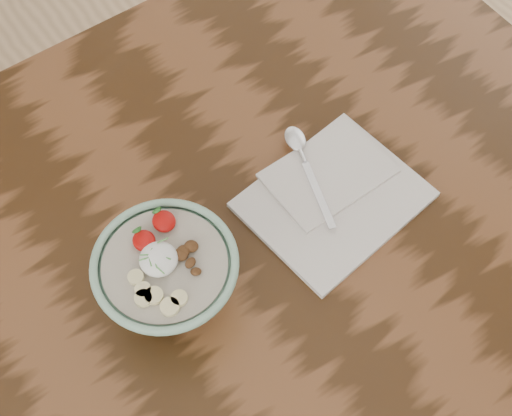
{
  "coord_description": "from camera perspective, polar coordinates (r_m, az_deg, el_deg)",
  "views": [
    {
      "loc": [
        -5.74,
        -41.63,
        164.55
      ],
      "look_at": [
        20.19,
        -5.06,
        85.97
      ],
      "focal_mm": 50.0,
      "sensor_mm": 36.0,
      "label": 1
    }
  ],
  "objects": [
    {
      "name": "table",
      "position": [
        1.07,
        -10.53,
        -8.89
      ],
      "size": [
        160.0,
        90.0,
        75.0
      ],
      "color": "#341E0D",
      "rests_on": "ground"
    },
    {
      "name": "breakfast_bowl",
      "position": [
        0.92,
        -7.08,
        -5.45
      ],
      "size": [
        18.49,
        18.49,
        12.22
      ],
      "rotation": [
        0.0,
        0.0,
        0.22
      ],
      "color": "#85B398",
      "rests_on": "table"
    },
    {
      "name": "napkin",
      "position": [
        1.04,
        6.14,
        1.13
      ],
      "size": [
        26.33,
        22.28,
        1.49
      ],
      "rotation": [
        0.0,
        0.0,
        0.12
      ],
      "color": "silver",
      "rests_on": "table"
    },
    {
      "name": "spoon",
      "position": [
        1.06,
        3.6,
        4.48
      ],
      "size": [
        7.48,
        18.03,
        0.96
      ],
      "rotation": [
        0.0,
        0.0,
        -0.31
      ],
      "color": "silver",
      "rests_on": "napkin"
    }
  ]
}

